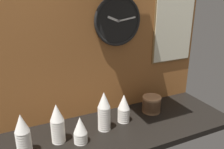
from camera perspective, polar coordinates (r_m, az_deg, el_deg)
ground_plane at (r=1.64m, az=1.40°, el=-13.14°), size 1.60×0.56×0.04m
wall_tiled_back at (r=1.65m, az=-2.56°, el=7.75°), size 1.60×0.03×1.05m
cup_stack_center_right at (r=1.65m, az=2.83°, el=-8.07°), size 0.08×0.08×0.20m
cup_stack_left at (r=1.47m, az=-13.01°, el=-11.34°), size 0.08×0.08×0.25m
cup_stack_far_left at (r=1.42m, az=-20.68°, el=-13.35°), size 0.08×0.08×0.25m
cup_stack_center at (r=1.54m, az=-1.93°, el=-8.78°), size 0.08×0.08×0.27m
cup_stack_center_left at (r=1.46m, az=-7.64°, el=-13.05°), size 0.08×0.08×0.17m
bowl_stack_right at (r=1.81m, az=9.50°, el=-6.93°), size 0.14×0.14×0.12m
wall_clock at (r=1.64m, az=1.42°, el=12.76°), size 0.34×0.03×0.34m
menu_board at (r=1.92m, az=14.75°, el=11.89°), size 0.37×0.01×0.61m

